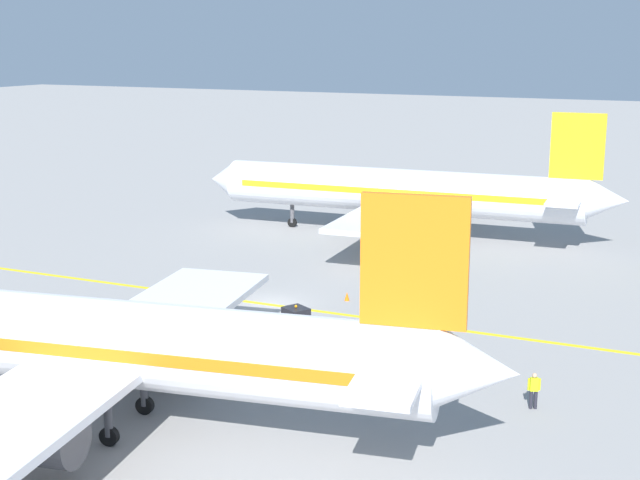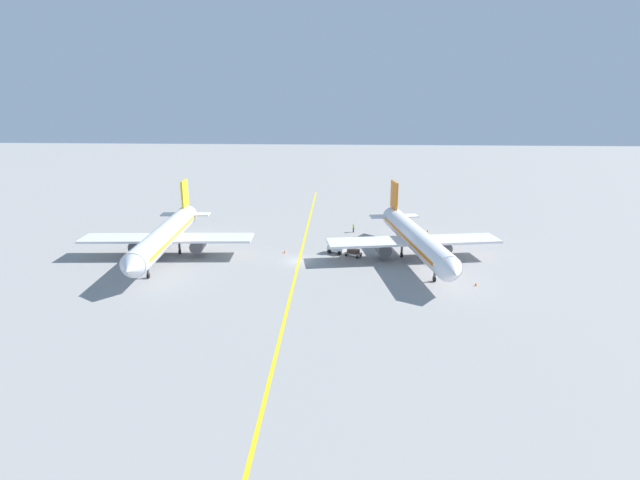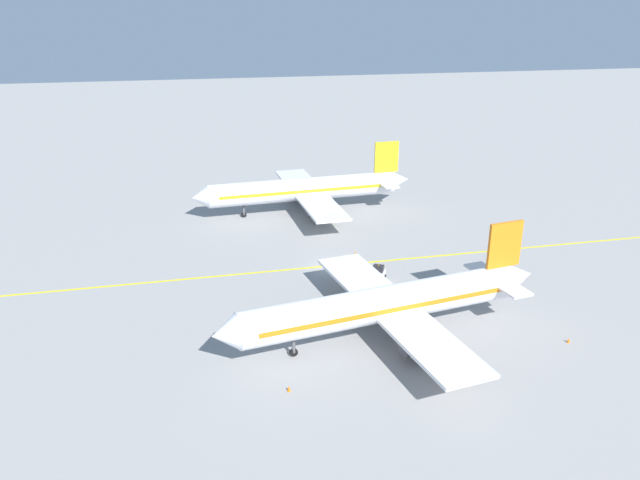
# 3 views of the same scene
# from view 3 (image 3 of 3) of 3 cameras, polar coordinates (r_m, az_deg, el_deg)

# --- Properties ---
(ground_plane) EXTENTS (400.00, 400.00, 0.00)m
(ground_plane) POSITION_cam_3_polar(r_m,az_deg,el_deg) (80.37, 1.01, -2.37)
(ground_plane) COLOR gray
(apron_yellow_centreline) EXTENTS (2.74, 119.99, 0.01)m
(apron_yellow_centreline) POSITION_cam_3_polar(r_m,az_deg,el_deg) (80.37, 1.01, -2.37)
(apron_yellow_centreline) COLOR yellow
(apron_yellow_centreline) RESTS_ON ground
(airplane_at_gate) EXTENTS (28.48, 35.43, 10.60)m
(airplane_at_gate) POSITION_cam_3_polar(r_m,az_deg,el_deg) (62.98, 6.23, -5.84)
(airplane_at_gate) COLOR white
(airplane_at_gate) RESTS_ON ground
(airplane_adjacent_stand) EXTENTS (28.29, 35.54, 10.60)m
(airplane_adjacent_stand) POSITION_cam_3_polar(r_m,az_deg,el_deg) (99.43, -1.32, 4.64)
(airplane_adjacent_stand) COLOR silver
(airplane_adjacent_stand) RESTS_ON ground
(baggage_tug_white) EXTENTS (3.35, 2.81, 2.11)m
(baggage_tug_white) POSITION_cam_3_polar(r_m,az_deg,el_deg) (75.86, 5.26, -3.22)
(baggage_tug_white) COLOR white
(baggage_tug_white) RESTS_ON ground
(baggage_cart_trailing) EXTENTS (2.95, 2.48, 1.24)m
(baggage_cart_trailing) POSITION_cam_3_polar(r_m,az_deg,el_deg) (72.99, 4.71, -4.36)
(baggage_cart_trailing) COLOR gray
(baggage_cart_trailing) RESTS_ON ground
(ground_crew_worker) EXTENTS (0.35, 0.54, 1.68)m
(ground_crew_worker) POSITION_cam_3_polar(r_m,az_deg,el_deg) (78.27, 15.60, -3.16)
(ground_crew_worker) COLOR #23232D
(ground_crew_worker) RESTS_ON ground
(traffic_cone_near_nose) EXTENTS (0.32, 0.32, 0.55)m
(traffic_cone_near_nose) POSITION_cam_3_polar(r_m,az_deg,el_deg) (67.96, 21.77, -8.50)
(traffic_cone_near_nose) COLOR orange
(traffic_cone_near_nose) RESTS_ON ground
(traffic_cone_mid_apron) EXTENTS (0.32, 0.32, 0.55)m
(traffic_cone_mid_apron) POSITION_cam_3_polar(r_m,az_deg,el_deg) (83.71, 3.25, -1.20)
(traffic_cone_mid_apron) COLOR orange
(traffic_cone_mid_apron) RESTS_ON ground
(traffic_cone_by_wingtip) EXTENTS (0.32, 0.32, 0.55)m
(traffic_cone_by_wingtip) POSITION_cam_3_polar(r_m,az_deg,el_deg) (56.35, -2.87, -13.39)
(traffic_cone_by_wingtip) COLOR orange
(traffic_cone_by_wingtip) RESTS_ON ground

